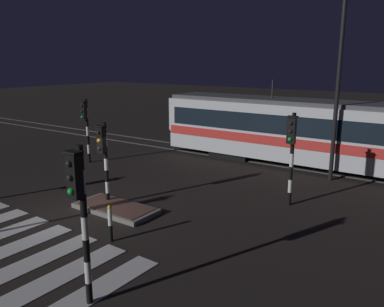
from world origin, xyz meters
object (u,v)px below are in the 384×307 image
at_px(traffic_light_corner_far_left, 86,121).
at_px(tram, 317,133).
at_px(street_lamp_trackside_right, 338,64).
at_px(traffic_light_corner_far_right, 292,146).
at_px(traffic_light_corner_near_right, 80,204).
at_px(bollard_island_edge, 110,223).
at_px(traffic_light_median_centre, 104,152).

xyz_separation_m(traffic_light_corner_far_left, tram, (9.87, 5.58, -0.39)).
distance_m(traffic_light_corner_far_left, street_lamp_trackside_right, 12.01).
relative_size(traffic_light_corner_far_right, traffic_light_corner_near_right, 0.96).
height_order(traffic_light_corner_near_right, tram, tram).
distance_m(traffic_light_corner_far_right, tram, 5.72).
xyz_separation_m(traffic_light_corner_far_right, street_lamp_trackside_right, (0.33, 3.81, 2.76)).
xyz_separation_m(street_lamp_trackside_right, bollard_island_edge, (-3.45, -9.50, -4.41)).
bearing_deg(traffic_light_corner_near_right, street_lamp_trackside_right, 82.30).
xyz_separation_m(traffic_light_corner_far_left, traffic_light_median_centre, (5.28, -3.74, -0.16)).
height_order(traffic_light_median_centre, tram, tram).
relative_size(traffic_light_median_centre, tram, 0.19).
bearing_deg(tram, traffic_light_median_centre, -116.19).
distance_m(street_lamp_trackside_right, tram, 3.89).
relative_size(traffic_light_corner_far_right, tram, 0.21).
relative_size(traffic_light_corner_far_left, bollard_island_edge, 2.92).
relative_size(traffic_light_corner_far_right, street_lamp_trackside_right, 0.42).
bearing_deg(traffic_light_median_centre, traffic_light_corner_near_right, -47.21).
bearing_deg(traffic_light_corner_near_right, traffic_light_median_centre, 132.79).
xyz_separation_m(traffic_light_corner_far_right, tram, (-0.86, 5.63, -0.46)).
distance_m(traffic_light_median_centre, street_lamp_trackside_right, 9.92).
height_order(traffic_light_median_centre, street_lamp_trackside_right, street_lamp_trackside_right).
distance_m(traffic_light_corner_near_right, tram, 13.82).
height_order(traffic_light_corner_near_right, bollard_island_edge, traffic_light_corner_near_right).
height_order(traffic_light_corner_near_right, street_lamp_trackside_right, street_lamp_trackside_right).
bearing_deg(traffic_light_corner_near_right, traffic_light_corner_far_right, 81.05).
bearing_deg(bollard_island_edge, traffic_light_corner_near_right, -53.58).
bearing_deg(street_lamp_trackside_right, traffic_light_corner_near_right, -97.70).
height_order(street_lamp_trackside_right, bollard_island_edge, street_lamp_trackside_right).
bearing_deg(traffic_light_corner_far_left, tram, 29.49).
distance_m(traffic_light_corner_far_left, traffic_light_corner_far_right, 10.72).
bearing_deg(traffic_light_corner_near_right, bollard_island_edge, 126.42).
bearing_deg(street_lamp_trackside_right, bollard_island_edge, -109.96).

